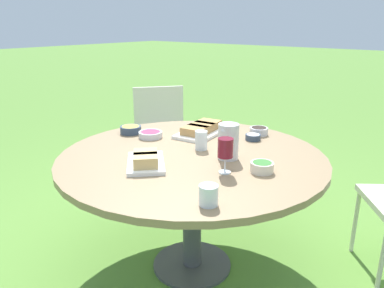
# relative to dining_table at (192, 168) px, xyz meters

# --- Properties ---
(ground_plane) EXTENTS (40.00, 40.00, 0.00)m
(ground_plane) POSITION_rel_dining_table_xyz_m (0.00, 0.00, -0.64)
(ground_plane) COLOR #5B8C38
(dining_table) EXTENTS (1.48, 1.48, 0.73)m
(dining_table) POSITION_rel_dining_table_xyz_m (0.00, 0.00, 0.00)
(dining_table) COLOR #4C4C51
(dining_table) RESTS_ON ground_plane
(chair_near_right) EXTENTS (0.61, 0.60, 0.89)m
(chair_near_right) POSITION_rel_dining_table_xyz_m (-0.75, -0.96, -0.12)
(chair_near_right) COLOR beige
(chair_near_right) RESTS_ON ground_plane
(water_pitcher) EXTENTS (0.12, 0.11, 0.19)m
(water_pitcher) POSITION_rel_dining_table_xyz_m (-0.07, 0.19, 0.18)
(water_pitcher) COLOR silver
(water_pitcher) RESTS_ON dining_table
(wine_glass) EXTENTS (0.08, 0.08, 0.18)m
(wine_glass) POSITION_rel_dining_table_xyz_m (0.11, 0.29, 0.21)
(wine_glass) COLOR silver
(wine_glass) RESTS_ON dining_table
(platter_bread_main) EXTENTS (0.35, 0.35, 0.08)m
(platter_bread_main) POSITION_rel_dining_table_xyz_m (0.29, -0.07, 0.11)
(platter_bread_main) COLOR white
(platter_bread_main) RESTS_ON dining_table
(platter_charcuterie) EXTENTS (0.41, 0.27, 0.07)m
(platter_charcuterie) POSITION_rel_dining_table_xyz_m (-0.35, -0.20, 0.11)
(platter_charcuterie) COLOR white
(platter_charcuterie) RESTS_ON dining_table
(bowl_fries) EXTENTS (0.14, 0.14, 0.05)m
(bowl_fries) POSITION_rel_dining_table_xyz_m (-0.07, -0.57, 0.11)
(bowl_fries) COLOR #334256
(bowl_fries) RESTS_ON dining_table
(bowl_salad) EXTENTS (0.11, 0.11, 0.05)m
(bowl_salad) POSITION_rel_dining_table_xyz_m (-0.01, 0.43, 0.11)
(bowl_salad) COLOR beige
(bowl_salad) RESTS_ON dining_table
(bowl_olives) EXTENTS (0.12, 0.12, 0.05)m
(bowl_olives) POSITION_rel_dining_table_xyz_m (-0.57, 0.10, 0.11)
(bowl_olives) COLOR silver
(bowl_olives) RESTS_ON dining_table
(bowl_dip_red) EXTENTS (0.15, 0.15, 0.04)m
(bowl_dip_red) POSITION_rel_dining_table_xyz_m (-0.08, -0.41, 0.10)
(bowl_dip_red) COLOR silver
(bowl_dip_red) RESTS_ON dining_table
(bowl_dip_cream) EXTENTS (0.09, 0.09, 0.04)m
(bowl_dip_cream) POSITION_rel_dining_table_xyz_m (-0.45, 0.13, 0.10)
(bowl_dip_cream) COLOR #334256
(bowl_dip_cream) RESTS_ON dining_table
(cup_water_near) EXTENTS (0.08, 0.08, 0.08)m
(cup_water_near) POSITION_rel_dining_table_xyz_m (0.43, 0.43, 0.12)
(cup_water_near) COLOR silver
(cup_water_near) RESTS_ON dining_table
(cup_water_far) EXTENTS (0.07, 0.07, 0.11)m
(cup_water_far) POSITION_rel_dining_table_xyz_m (-0.10, -0.01, 0.14)
(cup_water_far) COLOR silver
(cup_water_far) RESTS_ON dining_table
(handbag) EXTENTS (0.30, 0.14, 0.37)m
(handbag) POSITION_rel_dining_table_xyz_m (-1.34, -0.04, -0.52)
(handbag) COLOR brown
(handbag) RESTS_ON ground_plane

